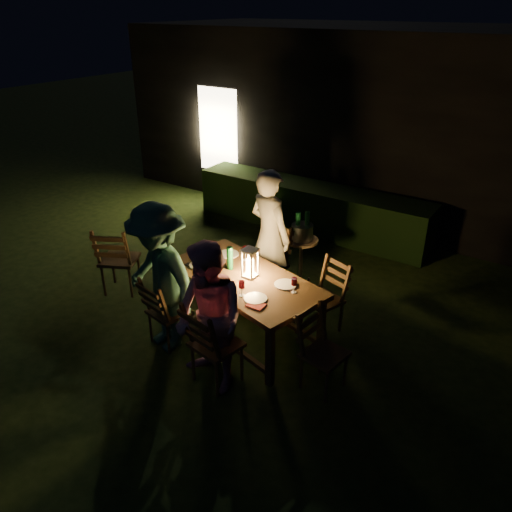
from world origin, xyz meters
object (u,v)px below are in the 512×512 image
Objects in this scene: bottle_table at (230,258)px; bottle_bucket_b at (307,228)px; dining_table at (244,282)px; person_opp_right at (210,319)px; chair_spare at (120,271)px; lantern at (250,265)px; person_opp_left at (160,279)px; chair_end at (322,365)px; person_house_side at (270,236)px; side_table at (302,244)px; chair_far_right at (323,309)px; chair_near_left at (168,322)px; bottle_bucket_a at (298,229)px; chair_near_right at (216,357)px; ice_bucket at (302,232)px; chair_far_left at (266,276)px.

bottle_table reaches higher than bottle_bucket_b.
person_opp_right reaches higher than dining_table.
chair_spare is at bearing -161.91° from dining_table.
person_opp_left is at bearing -134.61° from lantern.
bottle_bucket_b is at bearing 14.42° from chair_spare.
chair_end is 0.57× the size of person_opp_right.
person_house_side is 1.87m from person_opp_right.
chair_spare is 0.59× the size of person_opp_left.
side_table is at bearing 108.50° from dining_table.
chair_end is at bearing 25.95° from person_opp_left.
person_opp_left reaches higher than chair_far_right.
lantern is at bearing 53.68° from chair_near_left.
chair_far_right is 2.80m from chair_spare.
bottle_bucket_a is (-0.38, 2.42, -0.02)m from person_opp_right.
chair_end is (0.95, 0.55, -0.03)m from chair_near_right.
person_opp_right is at bearing -83.62° from bottle_bucket_b.
chair_spare is at bearing 171.54° from chair_near_right.
chair_near_left is at bearing 88.16° from person_opp_left.
chair_far_right is 1.28m from bottle_table.
chair_near_right reaches higher than side_table.
ice_bucket is at bearing 38.66° from bottle_bucket_a.
dining_table is 2.27× the size of chair_end.
dining_table is 1.56m from side_table.
chair_near_left is at bearing -71.17° from chair_end.
side_table is at bearing -92.88° from chair_far_left.
chair_far_right is (1.36, 1.23, 0.00)m from chair_near_left.
chair_far_left is 3.47× the size of ice_bucket.
chair_spare is at bearing 175.01° from person_opp_right.
dining_table is at bearing -23.73° from chair_spare.
chair_near_right is 1.07m from person_opp_left.
bottle_table is 1.51m from ice_bucket.
bottle_bucket_a is at bearing -89.28° from chair_far_left.
side_table is at bearing 14.49° from chair_spare.
chair_far_right reaches higher than side_table.
chair_far_right is 1.97m from person_opp_left.
person_opp_left reaches higher than bottle_bucket_b.
chair_near_left is 1.03m from bottle_table.
chair_near_left is at bearing 176.74° from person_opp_right.
bottle_bucket_a is (-1.34, 1.83, 0.51)m from chair_end.
chair_far_left is 0.82m from ice_bucket.
ice_bucket is at bearing 108.16° from chair_near_right.
bottle_bucket_a is 0.13m from bottle_bucket_b.
dining_table is 2.23× the size of chair_far_right.
side_table is at bearing 91.07° from person_opp_left.
chair_near_right is 3.37× the size of ice_bucket.
chair_spare reaches higher than chair_end.
chair_end is at bearing -56.88° from bottle_bucket_b.
bottle_table is at bearing 127.64° from chair_near_right.
ice_bucket is (0.54, 2.23, -0.14)m from person_opp_left.
chair_near_left is 1.54m from chair_far_left.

